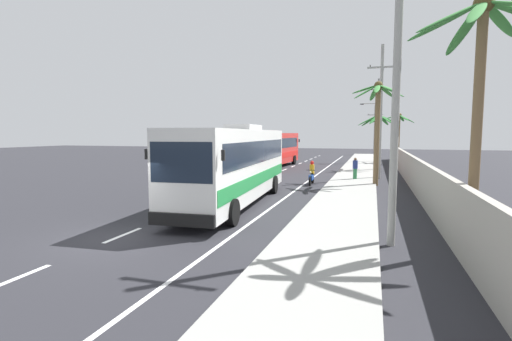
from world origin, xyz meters
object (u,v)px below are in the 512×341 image
Objects in this scene: palm_second at (480,64)px; pedestrian_near_kerb at (355,168)px; motorcycle_beside_bus at (312,175)px; utility_pole_nearest at (396,86)px; utility_pole_far at (377,118)px; utility_pole_mid at (381,110)px; palm_third at (378,126)px; palm_nearest at (399,127)px; coach_bus_foreground at (236,163)px; coach_bus_far_lane at (272,148)px; utility_pole_distant at (375,129)px; palm_fourth at (378,114)px.

pedestrian_near_kerb is at bearing 104.00° from palm_second.
utility_pole_nearest is (4.59, -13.41, 4.24)m from motorcycle_beside_bus.
motorcycle_beside_bus is 0.21× the size of utility_pole_nearest.
motorcycle_beside_bus is at bearing -100.77° from utility_pole_far.
utility_pole_far is (-0.11, 18.14, 0.11)m from utility_pole_mid.
palm_second is at bearing -84.39° from palm_third.
palm_nearest is at bearing 82.18° from utility_pole_mid.
palm_second reaches higher than palm_nearest.
coach_bus_foreground is 1.35× the size of utility_pole_nearest.
utility_pole_far is at bearing 77.60° from coach_bus_foreground.
utility_pole_nearest is 1.70× the size of palm_third.
coach_bus_foreground is at bearing -80.07° from coach_bus_far_lane.
palm_third is (6.87, 19.86, 2.15)m from coach_bus_foreground.
palm_nearest is at bearing 76.42° from palm_third.
coach_bus_foreground is 1.53× the size of utility_pole_distant.
coach_bus_far_lane is at bearing 131.87° from palm_fourth.
palm_third is (0.03, -11.24, -1.16)m from utility_pole_far.
palm_fourth reaches higher than pedestrian_near_kerb.
coach_bus_far_lane is 13.59m from motorcycle_beside_bus.
utility_pole_far reaches higher than palm_third.
utility_pole_mid reaches higher than utility_pole_distant.
coach_bus_far_lane is 15.34m from utility_pole_far.
utility_pole_nearest reaches higher than coach_bus_foreground.
motorcycle_beside_bus is at bearing 117.22° from palm_second.
utility_pole_nearest is (7.08, -5.17, 2.84)m from coach_bus_foreground.
utility_pole_distant is at bearing 90.08° from palm_fourth.
motorcycle_beside_bus is 14.80m from utility_pole_nearest.
palm_second is at bearing 4.00° from utility_pole_nearest.
coach_bus_far_lane is 16.08m from palm_nearest.
palm_nearest is (6.77, 21.53, 3.61)m from motorcycle_beside_bus.
coach_bus_far_lane is at bearing -139.44° from pedestrian_near_kerb.
coach_bus_far_lane is 1.52× the size of utility_pole_distant.
utility_pole_nearest is (1.84, -16.46, 3.94)m from pedestrian_near_kerb.
palm_third is at bearing 90.50° from utility_pole_nearest.
palm_fourth is at bearing -48.13° from coach_bus_far_lane.
utility_pole_nearest is (10.64, -25.51, 2.91)m from coach_bus_far_lane.
utility_pole_mid is 1.85× the size of palm_third.
utility_pole_distant is (1.39, 37.95, 3.37)m from pedestrian_near_kerb.
coach_bus_foreground is 31.26m from palm_nearest.
utility_pole_far is 1.84× the size of palm_third.
palm_nearest is at bearing 86.44° from utility_pole_nearest.
utility_pole_far is at bearing 93.91° from palm_second.
coach_bus_far_lane is 1.82× the size of palm_fourth.
coach_bus_far_lane is 1.70× the size of palm_second.
palm_third is 0.79× the size of palm_fourth.
utility_pole_far is at bearing 90.14° from palm_third.
coach_bus_far_lane is at bearing 116.91° from palm_second.
palm_third is at bearing -89.55° from utility_pole_distant.
utility_pole_nearest reaches higher than motorcycle_beside_bus.
coach_bus_foreground is at bearing -106.81° from motorcycle_beside_bus.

